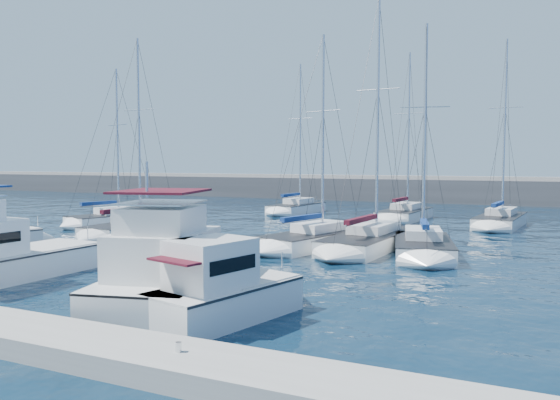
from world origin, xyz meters
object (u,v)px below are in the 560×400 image
at_px(motor_yacht_stbd_outer, 221,293).
at_px(sailboat_mid_b, 134,228).
at_px(sailboat_back_b, 405,214).
at_px(sailboat_mid_a, 112,219).
at_px(sailboat_back_a, 297,208).
at_px(sailboat_mid_e, 423,247).
at_px(sailboat_back_c, 500,220).
at_px(sailboat_mid_c, 315,239).
at_px(sailboat_mid_d, 371,240).
at_px(motor_yacht_stbd_inner, 171,273).

height_order(motor_yacht_stbd_outer, sailboat_mid_b, sailboat_mid_b).
xyz_separation_m(motor_yacht_stbd_outer, sailboat_back_b, (-1.25, 34.49, -0.41)).
xyz_separation_m(sailboat_mid_a, sailboat_back_a, (9.53, 16.76, 0.02)).
bearing_deg(sailboat_back_a, sailboat_back_b, -3.55).
xyz_separation_m(sailboat_mid_b, sailboat_mid_e, (20.39, 0.14, -0.00)).
bearing_deg(motor_yacht_stbd_outer, sailboat_back_a, 123.88).
relative_size(sailboat_mid_e, sailboat_back_c, 0.86).
bearing_deg(motor_yacht_stbd_outer, sailboat_back_c, 92.33).
bearing_deg(sailboat_mid_c, sailboat_mid_d, 31.68).
bearing_deg(motor_yacht_stbd_inner, sailboat_back_b, 73.13).
distance_m(sailboat_mid_a, sailboat_mid_c, 19.86).
bearing_deg(motor_yacht_stbd_outer, sailboat_mid_e, 90.82).
relative_size(sailboat_mid_e, sailboat_back_a, 0.85).
bearing_deg(sailboat_mid_a, sailboat_mid_b, -19.48).
xyz_separation_m(sailboat_mid_d, sailboat_back_c, (6.55, 15.50, 0.02)).
relative_size(sailboat_mid_b, sailboat_mid_e, 1.08).
relative_size(sailboat_mid_d, sailboat_back_c, 1.00).
distance_m(sailboat_back_a, sailboat_back_c, 20.22).
bearing_deg(sailboat_back_b, sailboat_back_a, 175.56).
height_order(sailboat_mid_a, sailboat_back_b, sailboat_back_b).
distance_m(motor_yacht_stbd_outer, sailboat_back_b, 34.51).
distance_m(sailboat_back_a, sailboat_back_b, 11.75).
bearing_deg(sailboat_mid_a, sailboat_mid_e, 7.74).
bearing_deg(sailboat_back_b, sailboat_mid_c, -89.83).
relative_size(sailboat_mid_c, sailboat_mid_d, 0.86).
bearing_deg(sailboat_back_c, sailboat_mid_b, -138.11).
bearing_deg(motor_yacht_stbd_inner, motor_yacht_stbd_outer, -36.49).
bearing_deg(sailboat_back_b, sailboat_back_c, -9.01).
distance_m(sailboat_back_b, sailboat_back_c, 8.48).
bearing_deg(sailboat_back_a, sailboat_mid_e, -45.36).
relative_size(motor_yacht_stbd_outer, sailboat_back_c, 0.38).
bearing_deg(sailboat_mid_c, sailboat_mid_b, -162.32).
bearing_deg(sailboat_mid_a, motor_yacht_stbd_outer, -24.79).
height_order(sailboat_mid_b, sailboat_back_a, sailboat_back_a).
height_order(motor_yacht_stbd_inner, sailboat_mid_d, sailboat_mid_d).
xyz_separation_m(sailboat_mid_c, sailboat_back_c, (9.83, 16.44, 0.02)).
xyz_separation_m(sailboat_mid_a, sailboat_mid_b, (5.77, -4.20, 0.00)).
distance_m(sailboat_mid_b, sailboat_mid_e, 20.39).
distance_m(sailboat_mid_b, sailboat_back_c, 29.02).
bearing_deg(sailboat_back_c, sailboat_mid_d, -106.70).
bearing_deg(sailboat_mid_a, sailboat_mid_d, 9.65).
distance_m(motor_yacht_stbd_inner, sailboat_mid_e, 15.91).
bearing_deg(sailboat_back_c, motor_yacht_stbd_outer, -95.94).
bearing_deg(sailboat_back_a, sailboat_mid_b, -94.16).
bearing_deg(sailboat_back_c, motor_yacht_stbd_inner, -101.31).
height_order(sailboat_mid_c, sailboat_back_c, sailboat_back_c).
xyz_separation_m(sailboat_mid_c, sailboat_mid_d, (3.29, 0.95, 0.00)).
height_order(sailboat_back_b, sailboat_back_c, sailboat_back_c).
height_order(sailboat_mid_e, sailboat_back_c, sailboat_back_c).
relative_size(motor_yacht_stbd_outer, sailboat_mid_e, 0.44).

